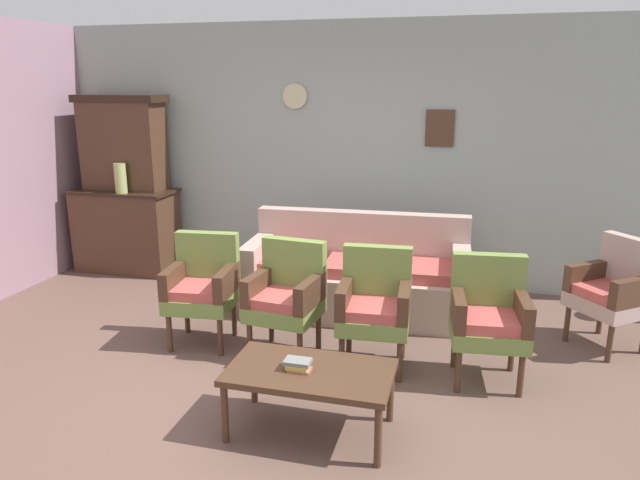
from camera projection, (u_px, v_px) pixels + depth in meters
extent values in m
plane|color=brown|center=(271.00, 395.00, 4.05)|extent=(7.68, 7.68, 0.00)
cube|color=#939E99|center=(352.00, 155.00, 6.15)|extent=(6.40, 0.06, 2.70)
cube|color=#472D1E|center=(440.00, 128.00, 5.81)|extent=(0.28, 0.02, 0.36)
cylinder|color=beige|center=(295.00, 96.00, 6.09)|extent=(0.26, 0.03, 0.26)
cube|color=#472D1E|center=(127.00, 231.00, 6.65)|extent=(1.10, 0.52, 0.90)
cube|color=black|center=(123.00, 191.00, 6.53)|extent=(1.16, 0.55, 0.03)
cube|color=#472D1E|center=(123.00, 146.00, 6.48)|extent=(0.90, 0.36, 0.95)
cube|color=black|center=(119.00, 98.00, 6.34)|extent=(0.99, 0.38, 0.08)
cylinder|color=tan|center=(121.00, 178.00, 6.30)|extent=(0.13, 0.13, 0.32)
cube|color=tan|center=(356.00, 291.00, 5.45)|extent=(2.07, 0.90, 0.42)
cube|color=tan|center=(362.00, 236.00, 5.63)|extent=(2.03, 0.26, 0.48)
cube|color=tan|center=(461.00, 264.00, 5.17)|extent=(0.20, 0.81, 0.24)
cube|color=tan|center=(259.00, 251.00, 5.55)|extent=(0.20, 0.81, 0.24)
cube|color=#B74C47|center=(422.00, 270.00, 5.22)|extent=(0.56, 0.59, 0.10)
cube|color=#B74C47|center=(356.00, 266.00, 5.34)|extent=(0.56, 0.59, 0.10)
cube|color=#B74C47|center=(293.00, 262.00, 5.46)|extent=(0.56, 0.59, 0.10)
cube|color=olive|center=(202.00, 300.00, 4.76)|extent=(0.57, 0.53, 0.12)
cube|color=#B74C47|center=(200.00, 291.00, 4.71)|extent=(0.48, 0.45, 0.10)
cube|color=olive|center=(208.00, 259.00, 4.87)|extent=(0.53, 0.16, 0.46)
cube|color=#472D1E|center=(227.00, 282.00, 4.68)|extent=(0.13, 0.49, 0.22)
cube|color=#472D1E|center=(174.00, 279.00, 4.74)|extent=(0.13, 0.49, 0.22)
cylinder|color=#472D1E|center=(220.00, 336.00, 4.60)|extent=(0.04, 0.04, 0.32)
cylinder|color=#472D1E|center=(170.00, 333.00, 4.66)|extent=(0.04, 0.04, 0.32)
cylinder|color=#472D1E|center=(234.00, 318.00, 4.96)|extent=(0.04, 0.04, 0.32)
cylinder|color=#472D1E|center=(187.00, 315.00, 5.02)|extent=(0.04, 0.04, 0.32)
cube|color=olive|center=(284.00, 310.00, 4.55)|extent=(0.57, 0.54, 0.12)
cube|color=#B74C47|center=(283.00, 300.00, 4.51)|extent=(0.49, 0.46, 0.10)
cube|color=olive|center=(294.00, 267.00, 4.65)|extent=(0.53, 0.16, 0.46)
cube|color=#472D1E|center=(310.00, 293.00, 4.43)|extent=(0.13, 0.49, 0.22)
cube|color=#472D1E|center=(259.00, 286.00, 4.58)|extent=(0.13, 0.49, 0.22)
cylinder|color=#472D1E|center=(300.00, 350.00, 4.36)|extent=(0.04, 0.04, 0.32)
cylinder|color=#472D1E|center=(250.00, 342.00, 4.51)|extent=(0.04, 0.04, 0.32)
cylinder|color=#472D1E|center=(318.00, 331.00, 4.71)|extent=(0.04, 0.04, 0.32)
cylinder|color=#472D1E|center=(271.00, 323.00, 4.85)|extent=(0.04, 0.04, 0.32)
cube|color=olive|center=(374.00, 320.00, 4.35)|extent=(0.55, 0.51, 0.12)
cube|color=#B74C47|center=(374.00, 310.00, 4.31)|extent=(0.47, 0.44, 0.10)
cube|color=olive|center=(377.00, 275.00, 4.47)|extent=(0.53, 0.14, 0.46)
cube|color=#472D1E|center=(404.00, 301.00, 4.27)|extent=(0.11, 0.48, 0.22)
cube|color=#472D1E|center=(345.00, 297.00, 4.35)|extent=(0.11, 0.48, 0.22)
cylinder|color=#472D1E|center=(400.00, 361.00, 4.19)|extent=(0.04, 0.04, 0.32)
cylinder|color=#472D1E|center=(342.00, 356.00, 4.27)|extent=(0.04, 0.04, 0.32)
cylinder|color=#472D1E|center=(402.00, 339.00, 4.55)|extent=(0.04, 0.04, 0.32)
cylinder|color=#472D1E|center=(349.00, 335.00, 4.63)|extent=(0.04, 0.04, 0.32)
cube|color=olive|center=(488.00, 332.00, 4.15)|extent=(0.57, 0.53, 0.12)
cube|color=#B74C47|center=(490.00, 322.00, 4.10)|extent=(0.48, 0.45, 0.10)
cube|color=olive|center=(488.00, 284.00, 4.26)|extent=(0.53, 0.16, 0.46)
cube|color=#472D1E|center=(523.00, 312.00, 4.07)|extent=(0.13, 0.49, 0.22)
cube|color=#472D1E|center=(458.00, 308.00, 4.13)|extent=(0.13, 0.49, 0.22)
cylinder|color=#472D1E|center=(521.00, 375.00, 3.99)|extent=(0.04, 0.04, 0.32)
cylinder|color=#472D1E|center=(458.00, 371.00, 4.05)|extent=(0.04, 0.04, 0.32)
cylinder|color=#472D1E|center=(512.00, 351.00, 4.36)|extent=(0.04, 0.04, 0.32)
cylinder|color=#472D1E|center=(454.00, 347.00, 4.42)|extent=(0.04, 0.04, 0.32)
cube|color=tan|center=(608.00, 303.00, 4.69)|extent=(0.70, 0.71, 0.12)
cube|color=#B74C47|center=(608.00, 293.00, 4.66)|extent=(0.59, 0.60, 0.10)
cube|color=tan|center=(631.00, 266.00, 4.69)|extent=(0.40, 0.47, 0.46)
cube|color=#472D1E|center=(635.00, 292.00, 4.45)|extent=(0.42, 0.36, 0.22)
cube|color=#472D1E|center=(589.00, 275.00, 4.84)|extent=(0.42, 0.36, 0.22)
cylinder|color=#472D1E|center=(610.00, 343.00, 4.49)|extent=(0.04, 0.04, 0.32)
cylinder|color=#472D1E|center=(567.00, 323.00, 4.86)|extent=(0.04, 0.04, 0.32)
cylinder|color=#472D1E|center=(600.00, 316.00, 5.00)|extent=(0.04, 0.04, 0.32)
cube|color=#472D1E|center=(310.00, 372.00, 3.53)|extent=(1.00, 0.56, 0.04)
cylinder|color=#472D1E|center=(254.00, 376.00, 3.93)|extent=(0.04, 0.04, 0.38)
cylinder|color=#472D1E|center=(390.00, 394.00, 3.70)|extent=(0.04, 0.04, 0.38)
cylinder|color=#472D1E|center=(225.00, 414.00, 3.48)|extent=(0.04, 0.04, 0.38)
cylinder|color=#472D1E|center=(378.00, 437.00, 3.25)|extent=(0.04, 0.04, 0.38)
cube|color=#A8694E|center=(300.00, 369.00, 3.51)|extent=(0.14, 0.09, 0.02)
cube|color=gold|center=(297.00, 367.00, 3.50)|extent=(0.13, 0.08, 0.02)
cube|color=slate|center=(298.00, 362.00, 3.51)|extent=(0.16, 0.11, 0.03)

